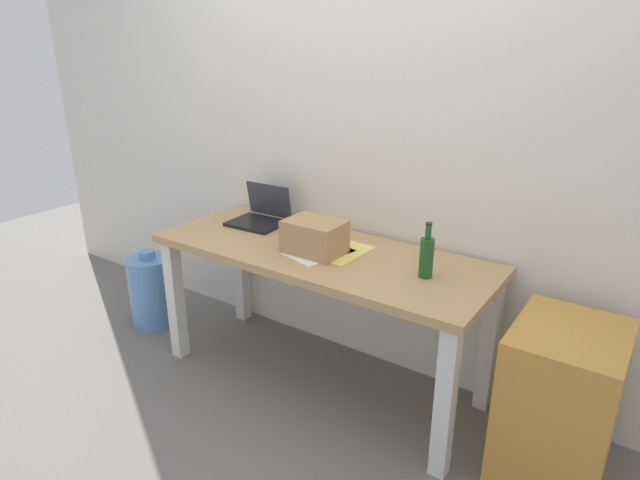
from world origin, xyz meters
name	(u,v)px	position (x,y,z in m)	size (l,w,h in m)	color
ground_plane	(320,378)	(0.00, 0.00, 0.00)	(8.00, 8.00, 0.00)	slate
back_wall	(364,120)	(0.00, 0.38, 1.30)	(5.20, 0.08, 2.60)	silver
desk	(320,270)	(0.00, 0.00, 0.62)	(1.67, 0.64, 0.73)	tan
laptop_left	(261,216)	(-0.50, 0.14, 0.77)	(0.30, 0.27, 0.20)	black
beer_bottle	(427,256)	(0.55, 0.00, 0.82)	(0.06, 0.06, 0.24)	#1E5123
computer_mouse	(327,233)	(-0.08, 0.17, 0.75)	(0.06, 0.10, 0.03)	#D84C38
cardboard_box	(314,237)	(0.00, -0.04, 0.81)	(0.27, 0.20, 0.16)	tan
paper_sheet_center	(319,252)	(0.02, -0.03, 0.73)	(0.21, 0.30, 0.00)	white
paper_sheet_near_back	(341,251)	(0.10, 0.04, 0.73)	(0.21, 0.30, 0.00)	#F4E06B
water_cooler_jug	(152,291)	(-1.19, -0.11, 0.22)	(0.27, 0.27, 0.49)	#598CC6
filing_cabinet	(558,404)	(1.14, 0.01, 0.33)	(0.40, 0.48, 0.66)	#C68938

